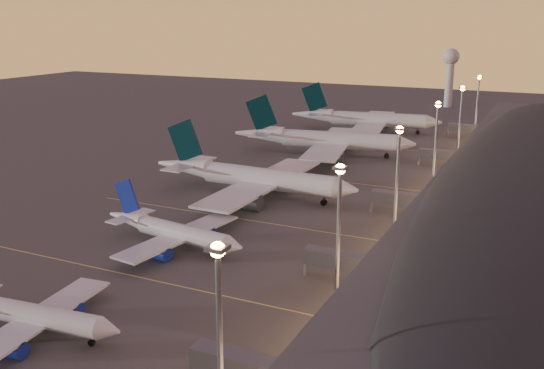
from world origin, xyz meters
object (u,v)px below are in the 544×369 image
at_px(airliner_narrow_south, 26,314).
at_px(airliner_wide_far, 365,119).
at_px(airliner_wide_near, 252,177).
at_px(airliner_narrow_north, 172,231).
at_px(airliner_wide_mid, 323,140).
at_px(radar_tower, 450,68).

relative_size(airliner_narrow_south, airliner_wide_far, 0.53).
relative_size(airliner_narrow_south, airliner_wide_near, 0.55).
height_order(airliner_narrow_north, airliner_wide_mid, airliner_wide_mid).
xyz_separation_m(airliner_narrow_south, airliner_wide_mid, (-3.93, 143.70, 2.33)).
bearing_deg(airliner_wide_mid, airliner_narrow_south, -98.22).
xyz_separation_m(airliner_narrow_north, radar_tower, (16.75, 248.20, 18.32)).
distance_m(airliner_narrow_north, airliner_wide_mid, 101.80).
bearing_deg(radar_tower, airliner_narrow_north, -93.86).
xyz_separation_m(airliner_wide_near, airliner_wide_far, (-0.47, 110.60, 0.21)).
bearing_deg(airliner_wide_far, airliner_narrow_south, -97.08).
height_order(airliner_narrow_south, airliner_wide_far, airliner_wide_far).
bearing_deg(airliner_wide_near, airliner_wide_far, 91.08).
relative_size(airliner_wide_far, radar_tower, 2.05).
bearing_deg(airliner_wide_near, airliner_narrow_south, -86.95).
bearing_deg(airliner_narrow_north, airliner_wide_mid, 99.30).
xyz_separation_m(airliner_narrow_north, airliner_wide_far, (-2.93, 153.81, 1.93)).
distance_m(airliner_wide_near, airliner_wide_mid, 58.52).
bearing_deg(airliner_wide_mid, airliner_wide_far, 80.03).
bearing_deg(airliner_narrow_north, radar_tower, 93.70).
bearing_deg(airliner_wide_mid, airliner_wide_near, -99.16).
relative_size(airliner_narrow_north, radar_tower, 1.19).
relative_size(airliner_wide_mid, airliner_wide_far, 1.02).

